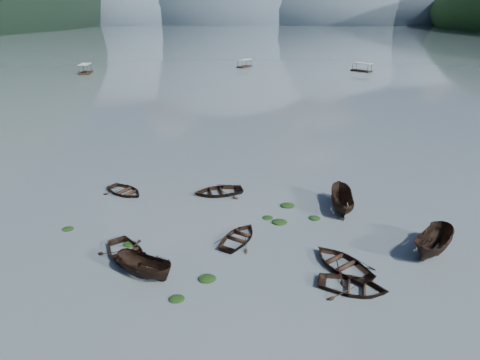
{
  "coord_description": "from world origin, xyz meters",
  "views": [
    {
      "loc": [
        1.22,
        -18.42,
        15.42
      ],
      "look_at": [
        0.0,
        12.0,
        2.0
      ],
      "focal_mm": 28.0,
      "sensor_mm": 36.0,
      "label": 1
    }
  ],
  "objects_px": {
    "pontoon_left": "(86,74)",
    "rowboat_3": "(342,266)",
    "rowboat_0": "(127,257)",
    "pontoon_centre": "(244,67)"
  },
  "relations": [
    {
      "from": "pontoon_centre",
      "to": "pontoon_left",
      "type": "bearing_deg",
      "value": -129.34
    },
    {
      "from": "rowboat_0",
      "to": "pontoon_centre",
      "type": "bearing_deg",
      "value": 50.29
    },
    {
      "from": "rowboat_0",
      "to": "pontoon_left",
      "type": "height_order",
      "value": "pontoon_left"
    },
    {
      "from": "pontoon_left",
      "to": "rowboat_3",
      "type": "bearing_deg",
      "value": -69.46
    },
    {
      "from": "rowboat_0",
      "to": "pontoon_centre",
      "type": "relative_size",
      "value": 0.77
    },
    {
      "from": "rowboat_0",
      "to": "rowboat_3",
      "type": "distance_m",
      "value": 14.76
    },
    {
      "from": "rowboat_3",
      "to": "pontoon_left",
      "type": "height_order",
      "value": "pontoon_left"
    },
    {
      "from": "rowboat_0",
      "to": "pontoon_left",
      "type": "xyz_separation_m",
      "value": [
        -40.35,
        88.46,
        0.0
      ]
    },
    {
      "from": "rowboat_0",
      "to": "rowboat_3",
      "type": "relative_size",
      "value": 1.01
    },
    {
      "from": "rowboat_0",
      "to": "rowboat_3",
      "type": "height_order",
      "value": "rowboat_0"
    }
  ]
}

